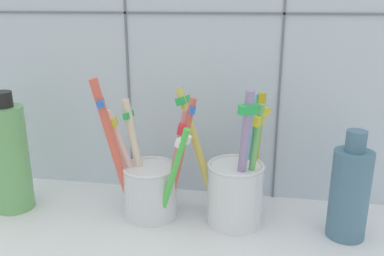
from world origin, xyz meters
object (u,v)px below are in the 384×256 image
object	(u,v)px
toothbrush_cup_left	(149,183)
toothbrush_cup_right	(235,186)
ceramic_vase	(350,192)
soap_bottle	(9,157)

from	to	relation	value
toothbrush_cup_left	toothbrush_cup_right	xyz separation A→B (cm)	(11.32, 0.30, 0.36)
toothbrush_cup_left	ceramic_vase	world-z (taller)	toothbrush_cup_left
toothbrush_cup_left	toothbrush_cup_right	distance (cm)	11.33
toothbrush_cup_left	toothbrush_cup_right	size ratio (longest dim) A/B	1.04
ceramic_vase	soap_bottle	size ratio (longest dim) A/B	0.82
toothbrush_cup_right	soap_bottle	distance (cm)	30.51
toothbrush_cup_left	soap_bottle	size ratio (longest dim) A/B	1.15
toothbrush_cup_left	toothbrush_cup_right	world-z (taller)	toothbrush_cup_left
toothbrush_cup_right	soap_bottle	xyz separation A→B (cm)	(-30.37, -1.49, 2.54)
toothbrush_cup_right	soap_bottle	bearing A→B (deg)	-177.19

